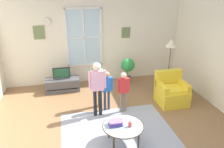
{
  "coord_description": "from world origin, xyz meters",
  "views": [
    {
      "loc": [
        -0.98,
        -4.11,
        3.02
      ],
      "look_at": [
        0.06,
        0.57,
        1.12
      ],
      "focal_mm": 35.45,
      "sensor_mm": 36.0,
      "label": 1
    }
  ],
  "objects_px": {
    "coffee_table": "(123,127)",
    "person_green_shirt": "(97,80)",
    "tv_stand": "(63,85)",
    "cup": "(130,124)",
    "book_stack": "(116,123)",
    "armchair": "(171,92)",
    "remote_near_books": "(121,121)",
    "person_red_shirt": "(123,88)",
    "floor_lamp": "(171,49)",
    "person_blue_shirt": "(107,86)",
    "potted_plant_by_window": "(128,67)",
    "person_pink_shirt": "(97,83)",
    "television": "(62,73)"
  },
  "relations": [
    {
      "from": "coffee_table",
      "to": "person_green_shirt",
      "type": "height_order",
      "value": "person_green_shirt"
    },
    {
      "from": "cup",
      "to": "person_red_shirt",
      "type": "distance_m",
      "value": 1.31
    },
    {
      "from": "person_blue_shirt",
      "to": "television",
      "type": "bearing_deg",
      "value": 128.23
    },
    {
      "from": "person_green_shirt",
      "to": "potted_plant_by_window",
      "type": "bearing_deg",
      "value": 47.91
    },
    {
      "from": "person_green_shirt",
      "to": "person_blue_shirt",
      "type": "distance_m",
      "value": 0.33
    },
    {
      "from": "television",
      "to": "potted_plant_by_window",
      "type": "height_order",
      "value": "potted_plant_by_window"
    },
    {
      "from": "coffee_table",
      "to": "person_green_shirt",
      "type": "xyz_separation_m",
      "value": [
        -0.28,
        1.61,
        0.37
      ]
    },
    {
      "from": "coffee_table",
      "to": "potted_plant_by_window",
      "type": "bearing_deg",
      "value": 71.94
    },
    {
      "from": "person_green_shirt",
      "to": "person_blue_shirt",
      "type": "bearing_deg",
      "value": -42.41
    },
    {
      "from": "cup",
      "to": "remote_near_books",
      "type": "height_order",
      "value": "cup"
    },
    {
      "from": "person_green_shirt",
      "to": "book_stack",
      "type": "bearing_deg",
      "value": -85.15
    },
    {
      "from": "remote_near_books",
      "to": "person_blue_shirt",
      "type": "height_order",
      "value": "person_blue_shirt"
    },
    {
      "from": "person_red_shirt",
      "to": "person_green_shirt",
      "type": "distance_m",
      "value": 0.73
    },
    {
      "from": "person_red_shirt",
      "to": "floor_lamp",
      "type": "distance_m",
      "value": 1.87
    },
    {
      "from": "person_red_shirt",
      "to": "potted_plant_by_window",
      "type": "distance_m",
      "value": 1.9
    },
    {
      "from": "television",
      "to": "floor_lamp",
      "type": "height_order",
      "value": "floor_lamp"
    },
    {
      "from": "armchair",
      "to": "person_green_shirt",
      "type": "relative_size",
      "value": 0.69
    },
    {
      "from": "tv_stand",
      "to": "person_blue_shirt",
      "type": "distance_m",
      "value": 1.86
    },
    {
      "from": "tv_stand",
      "to": "book_stack",
      "type": "xyz_separation_m",
      "value": [
        1.02,
        -2.77,
        0.29
      ]
    },
    {
      "from": "tv_stand",
      "to": "potted_plant_by_window",
      "type": "distance_m",
      "value": 2.18
    },
    {
      "from": "remote_near_books",
      "to": "floor_lamp",
      "type": "relative_size",
      "value": 0.08
    },
    {
      "from": "person_green_shirt",
      "to": "potted_plant_by_window",
      "type": "relative_size",
      "value": 1.5
    },
    {
      "from": "person_green_shirt",
      "to": "floor_lamp",
      "type": "distance_m",
      "value": 2.29
    },
    {
      "from": "tv_stand",
      "to": "cup",
      "type": "distance_m",
      "value": 3.17
    },
    {
      "from": "remote_near_books",
      "to": "armchair",
      "type": "bearing_deg",
      "value": 35.0
    },
    {
      "from": "cup",
      "to": "remote_near_books",
      "type": "xyz_separation_m",
      "value": [
        -0.13,
        0.22,
        -0.04
      ]
    },
    {
      "from": "tv_stand",
      "to": "book_stack",
      "type": "bearing_deg",
      "value": -69.81
    },
    {
      "from": "person_green_shirt",
      "to": "coffee_table",
      "type": "bearing_deg",
      "value": -80.29
    },
    {
      "from": "armchair",
      "to": "person_blue_shirt",
      "type": "distance_m",
      "value": 1.83
    },
    {
      "from": "cup",
      "to": "person_green_shirt",
      "type": "xyz_separation_m",
      "value": [
        -0.4,
        1.68,
        0.29
      ]
    },
    {
      "from": "person_blue_shirt",
      "to": "potted_plant_by_window",
      "type": "bearing_deg",
      "value": 57.14
    },
    {
      "from": "armchair",
      "to": "book_stack",
      "type": "xyz_separation_m",
      "value": [
        -1.89,
        -1.34,
        0.17
      ]
    },
    {
      "from": "remote_near_books",
      "to": "person_red_shirt",
      "type": "height_order",
      "value": "person_red_shirt"
    },
    {
      "from": "television",
      "to": "person_pink_shirt",
      "type": "relative_size",
      "value": 0.37
    },
    {
      "from": "tv_stand",
      "to": "person_green_shirt",
      "type": "bearing_deg",
      "value": -53.73
    },
    {
      "from": "cup",
      "to": "remote_near_books",
      "type": "relative_size",
      "value": 0.76
    },
    {
      "from": "coffee_table",
      "to": "book_stack",
      "type": "relative_size",
      "value": 3.04
    },
    {
      "from": "person_blue_shirt",
      "to": "person_pink_shirt",
      "type": "bearing_deg",
      "value": -141.12
    },
    {
      "from": "person_blue_shirt",
      "to": "potted_plant_by_window",
      "type": "xyz_separation_m",
      "value": [
        1.03,
        1.6,
        -0.12
      ]
    },
    {
      "from": "cup",
      "to": "person_green_shirt",
      "type": "distance_m",
      "value": 1.75
    },
    {
      "from": "remote_near_books",
      "to": "person_red_shirt",
      "type": "relative_size",
      "value": 0.13
    },
    {
      "from": "person_blue_shirt",
      "to": "floor_lamp",
      "type": "xyz_separation_m",
      "value": [
        1.96,
        0.54,
        0.73
      ]
    },
    {
      "from": "person_blue_shirt",
      "to": "person_green_shirt",
      "type": "bearing_deg",
      "value": 137.59
    },
    {
      "from": "book_stack",
      "to": "person_green_shirt",
      "type": "height_order",
      "value": "person_green_shirt"
    },
    {
      "from": "book_stack",
      "to": "potted_plant_by_window",
      "type": "distance_m",
      "value": 3.16
    },
    {
      "from": "book_stack",
      "to": "armchair",
      "type": "bearing_deg",
      "value": 35.19
    },
    {
      "from": "person_pink_shirt",
      "to": "floor_lamp",
      "type": "xyz_separation_m",
      "value": [
        2.23,
        0.76,
        0.52
      ]
    },
    {
      "from": "armchair",
      "to": "remote_near_books",
      "type": "bearing_deg",
      "value": -145.0
    },
    {
      "from": "cup",
      "to": "person_pink_shirt",
      "type": "xyz_separation_m",
      "value": [
        -0.45,
        1.25,
        0.38
      ]
    },
    {
      "from": "television",
      "to": "tv_stand",
      "type": "bearing_deg",
      "value": 90.0
    }
  ]
}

